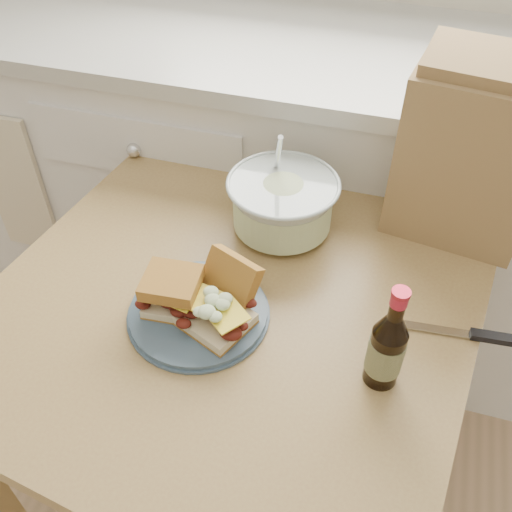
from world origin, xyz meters
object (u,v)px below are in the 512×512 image
(dining_table, at_px, (232,335))
(plate, at_px, (199,313))
(coleslaw_bowl, at_px, (282,206))
(paper_bag, at_px, (470,157))
(beer_bottle, at_px, (387,348))

(dining_table, bearing_deg, plate, -120.59)
(coleslaw_bowl, bearing_deg, dining_table, -99.82)
(dining_table, height_order, paper_bag, paper_bag)
(coleslaw_bowl, bearing_deg, plate, -106.36)
(dining_table, height_order, beer_bottle, beer_bottle)
(beer_bottle, bearing_deg, coleslaw_bowl, 111.73)
(beer_bottle, distance_m, paper_bag, 0.45)
(beer_bottle, xyz_separation_m, paper_bag, (0.09, 0.43, 0.09))
(plate, relative_size, paper_bag, 0.73)
(paper_bag, bearing_deg, beer_bottle, -93.04)
(dining_table, xyz_separation_m, plate, (-0.04, -0.05, 0.12))
(beer_bottle, bearing_deg, paper_bag, 61.54)
(coleslaw_bowl, height_order, paper_bag, paper_bag)
(beer_bottle, height_order, paper_bag, paper_bag)
(plate, relative_size, beer_bottle, 1.19)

